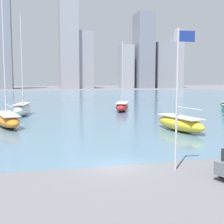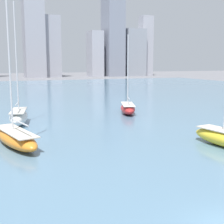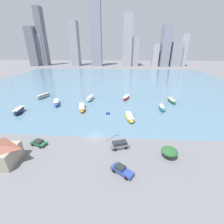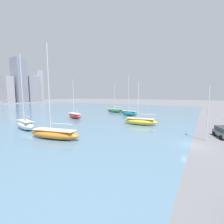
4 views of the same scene
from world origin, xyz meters
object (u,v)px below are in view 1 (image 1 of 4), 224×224
(sailboat_yellow, at_px, (180,123))
(sailboat_orange, at_px, (7,119))
(flag_pole, at_px, (178,94))
(sailboat_red, at_px, (122,106))
(sailboat_white, at_px, (22,109))

(sailboat_yellow, bearing_deg, sailboat_orange, 148.48)
(flag_pole, relative_size, sailboat_red, 0.71)
(flag_pole, relative_size, sailboat_yellow, 0.84)
(sailboat_orange, xyz_separation_m, sailboat_yellow, (20.04, -8.31, -0.03))
(flag_pole, xyz_separation_m, sailboat_white, (-11.39, 34.81, -4.00))
(sailboat_orange, xyz_separation_m, sailboat_red, (19.38, 14.81, -0.03))
(sailboat_white, bearing_deg, sailboat_red, 19.68)
(flag_pole, bearing_deg, sailboat_red, 80.05)
(sailboat_white, height_order, sailboat_red, sailboat_white)
(sailboat_yellow, bearing_deg, sailboat_white, 123.70)
(sailboat_orange, distance_m, sailboat_white, 12.00)
(flag_pole, distance_m, sailboat_red, 38.51)
(sailboat_yellow, height_order, sailboat_red, sailboat_red)
(sailboat_orange, bearing_deg, flag_pole, -75.08)
(sailboat_orange, bearing_deg, sailboat_red, 23.17)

